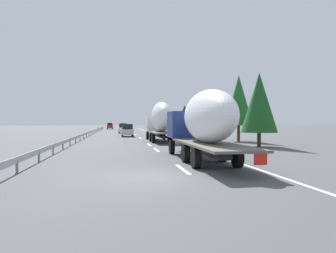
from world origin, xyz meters
The scene contains 21 objects.
ground_plane centered at (40.00, 0.00, 0.00)m, with size 260.00×260.00×0.00m, color #4C4C4F.
lane_stripe_0 centered at (2.00, -1.80, 0.00)m, with size 3.20×0.20×0.01m, color white.
lane_stripe_1 centered at (12.59, -1.80, 0.00)m, with size 3.20×0.20×0.01m, color white.
lane_stripe_2 centered at (18.46, -1.80, 0.00)m, with size 3.20×0.20×0.01m, color white.
lane_stripe_3 centered at (31.45, -1.80, 0.00)m, with size 3.20×0.20×0.01m, color white.
lane_stripe_4 centered at (42.15, -1.80, 0.00)m, with size 3.20×0.20×0.01m, color white.
lane_stripe_5 centered at (55.63, -1.80, 0.00)m, with size 3.20×0.20×0.01m, color white.
lane_stripe_6 centered at (53.58, -1.80, 0.00)m, with size 3.20×0.20×0.01m, color white.
lane_stripe_7 centered at (74.64, -1.80, 0.00)m, with size 3.20×0.20×0.01m, color white.
edge_line_right centered at (45.00, -5.50, 0.00)m, with size 110.00×0.20×0.01m, color white.
truck_lead centered at (23.45, -3.60, 2.58)m, with size 12.40×2.55×4.61m.
truck_trailing centered at (4.71, -3.60, 2.39)m, with size 13.09×2.55×4.13m.
car_white_van centered at (51.33, 0.30, 0.96)m, with size 4.17×1.81×1.94m.
car_silver_hatch centered at (35.94, -0.12, 0.98)m, with size 4.11×1.79×1.98m.
car_red_compact centered at (83.84, 3.67, 0.95)m, with size 4.37×1.78×1.90m.
car_blue_sedan centered at (73.46, -0.14, 0.95)m, with size 4.24×1.83×1.89m.
road_sign centered at (47.88, -6.70, 2.37)m, with size 0.10×0.90×3.44m.
tree_0 centered at (45.26, -11.31, 3.42)m, with size 3.67×3.67×5.51m.
tree_1 centered at (14.28, -11.71, 4.14)m, with size 3.39×3.39×6.95m.
tree_2 centered at (22.09, -12.84, 4.89)m, with size 3.39×3.39×7.89m.
guardrail_median centered at (43.00, 6.00, 0.58)m, with size 94.00×0.10×0.76m.
Camera 1 is at (-13.17, 1.40, 2.39)m, focal length 33.35 mm.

